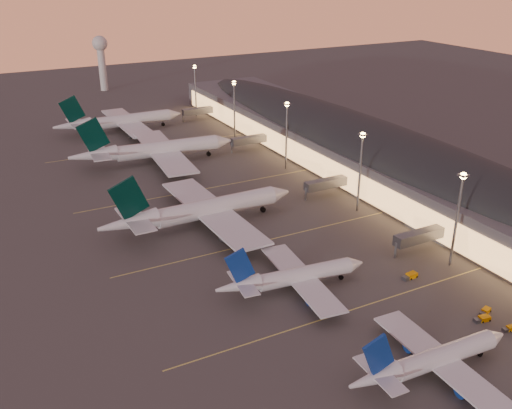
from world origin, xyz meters
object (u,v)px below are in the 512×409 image
(airliner_narrow_south, at_px, (432,360))
(airliner_wide_near, at_px, (201,210))
(baggage_tug_c, at_px, (410,276))
(baggage_tug_d, at_px, (485,311))
(baggage_tug_b, at_px, (482,319))
(airliner_narrow_north, at_px, (293,277))
(radar_tower, at_px, (101,54))
(baggage_tug_a, at_px, (510,328))
(airliner_wide_far, at_px, (120,121))
(airliner_wide_mid, at_px, (154,150))

(airliner_narrow_south, relative_size, airliner_wide_near, 0.61)
(baggage_tug_c, xyz_separation_m, baggage_tug_d, (4.49, -19.86, -0.11))
(baggage_tug_b, relative_size, baggage_tug_c, 0.91)
(airliner_narrow_north, xyz_separation_m, radar_tower, (17.05, 251.19, 18.29))
(airliner_narrow_north, relative_size, baggage_tug_a, 11.59)
(baggage_tug_d, bearing_deg, airliner_wide_near, 101.75)
(airliner_narrow_south, distance_m, airliner_wide_far, 195.17)
(airliner_wide_mid, xyz_separation_m, baggage_tug_c, (28.48, -115.08, -4.74))
(airliner_wide_mid, xyz_separation_m, baggage_tug_a, (32.57, -142.08, -4.89))
(baggage_tug_b, bearing_deg, baggage_tug_c, 102.69)
(radar_tower, bearing_deg, airliner_wide_far, -99.62)
(airliner_wide_mid, relative_size, airliner_wide_far, 1.08)
(airliner_wide_mid, bearing_deg, baggage_tug_c, -71.39)
(airliner_wide_near, relative_size, baggage_tug_c, 14.02)
(airliner_wide_mid, distance_m, baggage_tug_a, 145.85)
(airliner_wide_far, relative_size, baggage_tug_d, 16.26)
(airliner_wide_near, distance_m, baggage_tug_c, 63.42)
(airliner_narrow_south, bearing_deg, airliner_wide_near, 101.10)
(airliner_wide_far, relative_size, radar_tower, 1.84)
(airliner_narrow_north, relative_size, airliner_wide_mid, 0.60)
(airliner_wide_near, bearing_deg, airliner_wide_far, 85.59)
(airliner_narrow_south, xyz_separation_m, radar_tower, (9.49, 290.00, 18.41))
(airliner_narrow_north, distance_m, baggage_tug_b, 43.61)
(airliner_wide_mid, distance_m, baggage_tug_d, 139.00)
(airliner_wide_mid, height_order, baggage_tug_d, airliner_wide_mid)
(airliner_wide_near, height_order, baggage_tug_c, airliner_wide_near)
(airliner_narrow_south, xyz_separation_m, baggage_tug_c, (21.59, 29.74, -2.89))
(airliner_wide_mid, distance_m, baggage_tug_c, 118.65)
(airliner_narrow_south, height_order, baggage_tug_c, airliner_narrow_south)
(airliner_wide_near, xyz_separation_m, radar_tower, (22.51, 207.31, 16.80))
(baggage_tug_a, bearing_deg, baggage_tug_b, 125.16)
(airliner_narrow_north, relative_size, baggage_tug_b, 9.74)
(airliner_narrow_south, relative_size, airliner_narrow_north, 0.96)
(baggage_tug_c, bearing_deg, airliner_wide_mid, 98.54)
(airliner_wide_far, relative_size, baggage_tug_a, 17.82)
(airliner_narrow_south, xyz_separation_m, baggage_tug_b, (23.11, 7.97, -2.95))
(airliner_wide_far, bearing_deg, airliner_wide_mid, -90.95)
(airliner_narrow_north, bearing_deg, baggage_tug_b, -38.88)
(baggage_tug_b, distance_m, baggage_tug_c, 21.82)
(airliner_wide_far, xyz_separation_m, baggage_tug_a, (32.28, -192.31, -4.50))
(baggage_tug_a, relative_size, baggage_tug_c, 0.77)
(baggage_tug_c, bearing_deg, airliner_narrow_north, 157.34)
(airliner_narrow_south, bearing_deg, baggage_tug_c, 56.17)
(airliner_wide_mid, relative_size, baggage_tug_d, 17.58)
(airliner_narrow_north, bearing_deg, airliner_wide_far, 95.93)
(airliner_narrow_north, relative_size, airliner_wide_near, 0.63)
(airliner_wide_mid, xyz_separation_m, baggage_tug_b, (30.00, -136.85, -4.80))
(airliner_wide_near, relative_size, radar_tower, 1.89)
(airliner_narrow_north, distance_m, baggage_tug_d, 44.49)
(airliner_narrow_north, distance_m, airliner_wide_near, 44.24)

